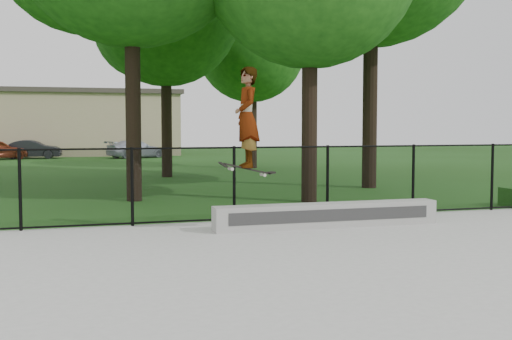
{
  "coord_description": "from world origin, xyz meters",
  "views": [
    {
      "loc": [
        -3.19,
        -6.36,
        1.97
      ],
      "look_at": [
        -0.05,
        4.2,
        1.2
      ],
      "focal_mm": 45.0,
      "sensor_mm": 36.0,
      "label": 1
    }
  ],
  "objects_px": {
    "grind_ledge": "(328,215)",
    "car_c": "(136,149)",
    "skater_airborne": "(247,119)",
    "car_b": "(32,149)"
  },
  "relations": [
    {
      "from": "car_b",
      "to": "skater_airborne",
      "type": "distance_m",
      "value": 29.53
    },
    {
      "from": "car_b",
      "to": "skater_airborne",
      "type": "xyz_separation_m",
      "value": [
        5.01,
        -29.07,
        1.54
      ]
    },
    {
      "from": "grind_ledge",
      "to": "car_c",
      "type": "xyz_separation_m",
      "value": [
        -0.61,
        28.15,
        0.25
      ]
    },
    {
      "from": "skater_airborne",
      "to": "car_b",
      "type": "bearing_deg",
      "value": 99.77
    },
    {
      "from": "grind_ledge",
      "to": "skater_airborne",
      "type": "height_order",
      "value": "skater_airborne"
    },
    {
      "from": "car_c",
      "to": "skater_airborne",
      "type": "distance_m",
      "value": 28.26
    },
    {
      "from": "grind_ledge",
      "to": "car_c",
      "type": "height_order",
      "value": "car_c"
    },
    {
      "from": "car_c",
      "to": "skater_airborne",
      "type": "height_order",
      "value": "skater_airborne"
    },
    {
      "from": "grind_ledge",
      "to": "car_c",
      "type": "relative_size",
      "value": 1.3
    },
    {
      "from": "grind_ledge",
      "to": "skater_airborne",
      "type": "xyz_separation_m",
      "value": [
        -1.59,
        -0.05,
        1.8
      ]
    }
  ]
}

